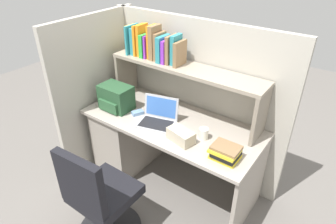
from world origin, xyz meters
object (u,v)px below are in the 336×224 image
(tissue_box, at_px, (181,136))
(office_chair, at_px, (101,203))
(backpack, at_px, (116,98))
(laptop, at_px, (158,118))
(paper_cup, at_px, (204,134))
(computer_mouse, at_px, (138,113))

(tissue_box, bearing_deg, office_chair, -102.36)
(backpack, xyz_separation_m, tissue_box, (0.78, -0.08, -0.06))
(laptop, distance_m, office_chair, 0.83)
(laptop, bearing_deg, paper_cup, 3.88)
(computer_mouse, distance_m, paper_cup, 0.67)
(backpack, height_order, office_chair, backpack)
(laptop, bearing_deg, backpack, -176.42)
(paper_cup, distance_m, office_chair, 0.96)
(computer_mouse, xyz_separation_m, office_chair, (0.25, -0.74, -0.35))
(laptop, xyz_separation_m, office_chair, (0.01, -0.73, -0.39))
(backpack, distance_m, computer_mouse, 0.26)
(laptop, relative_size, backpack, 1.21)
(backpack, relative_size, computer_mouse, 2.88)
(tissue_box, bearing_deg, paper_cup, 59.58)
(backpack, xyz_separation_m, office_chair, (0.48, -0.71, -0.45))
(tissue_box, bearing_deg, laptop, 174.12)
(laptop, distance_m, computer_mouse, 0.24)
(computer_mouse, height_order, tissue_box, tissue_box)
(laptop, bearing_deg, office_chair, -89.37)
(computer_mouse, distance_m, tissue_box, 0.56)
(laptop, height_order, computer_mouse, laptop)
(laptop, relative_size, tissue_box, 1.65)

